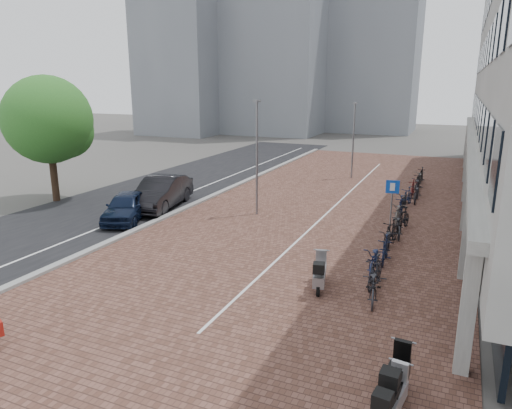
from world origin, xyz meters
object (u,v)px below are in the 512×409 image
at_px(scooter_mid, 396,378).
at_px(scooter_front, 320,272).
at_px(car_dark, 161,192).
at_px(scooter_back, 391,399).
at_px(car_navy, 126,207).
at_px(parking_sign, 392,200).

bearing_deg(scooter_mid, scooter_front, 126.12).
bearing_deg(car_dark, scooter_front, -42.11).
bearing_deg(scooter_back, scooter_mid, 97.91).
height_order(car_navy, scooter_front, car_navy).
height_order(car_navy, car_dark, car_dark).
xyz_separation_m(scooter_front, scooter_back, (3.09, -5.62, -0.04)).
relative_size(car_navy, scooter_mid, 2.39).
xyz_separation_m(car_dark, scooter_back, (14.00, -12.30, -0.30)).
bearing_deg(parking_sign, scooter_front, -113.97).
bearing_deg(scooter_front, car_navy, 147.99).
bearing_deg(scooter_back, parking_sign, 106.20).
height_order(car_dark, scooter_front, car_dark).
relative_size(car_navy, parking_sign, 1.55).
height_order(car_navy, scooter_mid, car_navy).
height_order(car_navy, scooter_back, car_navy).
distance_m(car_navy, scooter_mid, 16.70).
bearing_deg(car_navy, parking_sign, -13.17).
distance_m(scooter_front, scooter_back, 6.41).
distance_m(car_dark, scooter_front, 12.79).
bearing_deg(scooter_mid, scooter_back, -85.91).
relative_size(car_dark, scooter_front, 3.02).
xyz_separation_m(scooter_mid, parking_sign, (-1.69, 10.93, 1.23)).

